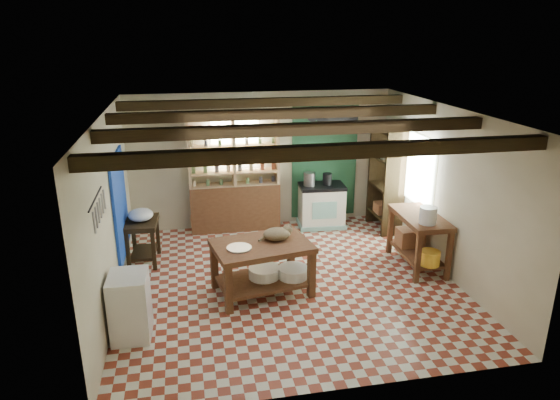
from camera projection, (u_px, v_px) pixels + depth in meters
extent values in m
cube|color=maroon|center=(288.00, 282.00, 7.68)|extent=(5.00, 5.00, 0.02)
cube|color=#48494E|center=(289.00, 112.00, 6.84)|extent=(5.00, 5.00, 0.02)
cube|color=beige|center=(261.00, 160.00, 9.58)|extent=(5.00, 0.04, 2.60)
cube|color=beige|center=(341.00, 282.00, 4.93)|extent=(5.00, 0.04, 2.60)
cube|color=beige|center=(109.00, 213.00, 6.80)|extent=(0.04, 5.00, 2.60)
cube|color=beige|center=(446.00, 192.00, 7.71)|extent=(0.04, 5.00, 2.60)
cube|color=#302110|center=(289.00, 121.00, 6.88)|extent=(5.00, 3.80, 0.15)
cube|color=#173DAE|center=(120.00, 205.00, 7.71)|extent=(0.04, 1.40, 1.60)
cube|color=#1C462A|center=(324.00, 160.00, 9.80)|extent=(1.30, 0.04, 2.30)
cube|color=white|center=(235.00, 141.00, 9.34)|extent=(0.90, 0.02, 0.80)
cube|color=white|center=(417.00, 169.00, 8.61)|extent=(0.02, 1.30, 1.20)
cube|color=black|center=(97.00, 209.00, 5.54)|extent=(0.06, 0.90, 0.28)
cube|color=black|center=(332.00, 116.00, 9.11)|extent=(0.86, 0.12, 0.36)
cube|color=tan|center=(234.00, 174.00, 9.37)|extent=(1.70, 0.34, 2.20)
cube|color=#302110|center=(386.00, 179.00, 9.44)|extent=(0.40, 0.86, 2.00)
cube|color=brown|center=(262.00, 268.00, 7.25)|extent=(1.51, 1.14, 0.78)
cube|color=white|center=(321.00, 205.00, 9.74)|extent=(0.90, 0.63, 0.84)
cube|color=#302110|center=(143.00, 242.00, 8.21)|extent=(0.55, 0.76, 0.74)
cube|color=white|center=(130.00, 306.00, 6.18)|extent=(0.48, 0.57, 0.84)
cube|color=brown|center=(418.00, 241.00, 8.06)|extent=(0.65, 1.25, 0.88)
ellipsoid|color=#8C7651|center=(277.00, 234.00, 7.22)|extent=(0.48, 0.42, 0.18)
cylinder|color=#939198|center=(239.00, 248.00, 6.95)|extent=(0.41, 0.41, 0.02)
cylinder|color=white|center=(264.00, 272.00, 7.34)|extent=(0.53, 0.53, 0.16)
cylinder|color=white|center=(293.00, 272.00, 7.35)|extent=(0.52, 0.52, 0.16)
cylinder|color=#939198|center=(309.00, 179.00, 9.53)|extent=(0.23, 0.23, 0.25)
cylinder|color=black|center=(327.00, 179.00, 9.58)|extent=(0.19, 0.19, 0.22)
ellipsoid|color=white|center=(141.00, 215.00, 8.06)|extent=(0.43, 0.43, 0.20)
cylinder|color=white|center=(428.00, 215.00, 7.54)|extent=(0.27, 0.27, 0.26)
cube|color=#915B3A|center=(410.00, 237.00, 8.36)|extent=(0.42, 0.34, 0.29)
cylinder|color=yellow|center=(430.00, 258.00, 7.67)|extent=(0.32, 0.32, 0.23)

